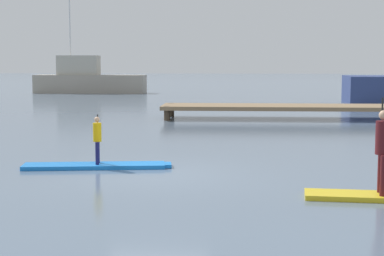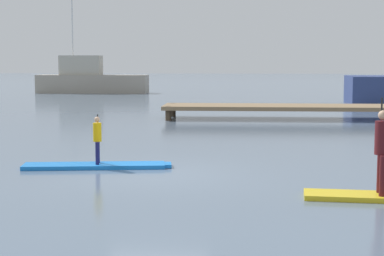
# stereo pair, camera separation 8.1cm
# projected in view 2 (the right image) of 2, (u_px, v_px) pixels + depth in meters

# --- Properties ---
(ground_plane) EXTENTS (240.00, 240.00, 0.00)m
(ground_plane) POSITION_uv_depth(u_px,v_px,m) (155.00, 174.00, 15.05)
(ground_plane) COLOR slate
(paddleboard_near) EXTENTS (3.78, 1.21, 0.10)m
(paddleboard_near) POSITION_uv_depth(u_px,v_px,m) (97.00, 166.00, 15.92)
(paddleboard_near) COLOR blue
(paddleboard_near) RESTS_ON ground
(paddler_child_solo) EXTENTS (0.24, 0.41, 1.24)m
(paddler_child_solo) POSITION_uv_depth(u_px,v_px,m) (97.00, 137.00, 15.85)
(paddler_child_solo) COLOR #19194C
(paddler_child_solo) RESTS_ON paddleboard_near
(paddler_adult) EXTENTS (0.31, 0.52, 1.88)m
(paddler_adult) POSITION_uv_depth(u_px,v_px,m) (382.00, 146.00, 12.17)
(paddler_adult) COLOR #4C1419
(paddler_adult) RESTS_ON paddleboard_far
(fishing_boat_green_midground) EXTENTS (9.23, 2.34, 8.37)m
(fishing_boat_green_midground) POSITION_uv_depth(u_px,v_px,m) (90.00, 80.00, 52.76)
(fishing_boat_green_midground) COLOR #9E9384
(fishing_boat_green_midground) RESTS_ON ground
(floating_dock) EXTENTS (13.56, 2.63, 0.64)m
(floating_dock) POSITION_uv_depth(u_px,v_px,m) (310.00, 107.00, 29.06)
(floating_dock) COLOR #846B4C
(floating_dock) RESTS_ON ground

